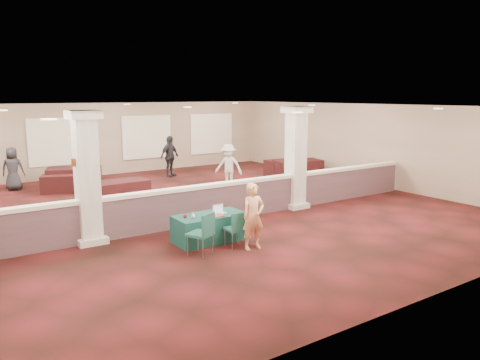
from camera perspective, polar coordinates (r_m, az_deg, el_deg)
ground at (r=14.66m, az=-6.18°, el=-3.73°), size 16.00×16.00×0.00m
wall_back at (r=21.72m, az=-16.20°, el=4.80°), size 16.00×0.04×3.20m
wall_front at (r=8.27m, az=20.50°, el=-3.99°), size 16.00×0.04×3.20m
wall_right at (r=19.38m, az=15.19°, el=4.22°), size 0.04×16.00×3.20m
ceiling at (r=14.23m, az=-6.43°, el=8.87°), size 16.00×16.00×0.02m
partition_wall at (r=13.26m, az=-3.19°, el=-2.68°), size 15.60×0.28×1.10m
column_left at (r=11.69m, az=-18.15°, el=0.40°), size 0.72×0.72×3.20m
column_right at (r=14.80m, az=6.81°, el=2.85°), size 0.72×0.72×3.20m
sconce_left at (r=11.56m, az=-19.58°, el=2.03°), size 0.12×0.12×0.18m
sconce_right at (r=11.71m, az=-16.93°, el=2.28°), size 0.12×0.12×0.18m
near_table at (r=11.56m, az=-3.71°, el=-5.84°), size 1.74×0.88×0.67m
conf_chair_main at (r=11.04m, az=-0.40°, el=-5.65°), size 0.45×0.46×0.86m
conf_chair_side at (r=10.50m, az=-4.47°, el=-6.13°), size 0.66×0.66×0.98m
woman at (r=10.86m, az=1.64°, el=-4.45°), size 0.59×0.42×1.56m
far_table_front_center at (r=15.82m, az=-14.63°, el=-1.52°), size 1.99×1.10×0.78m
far_table_front_right at (r=20.16m, az=7.08°, el=1.29°), size 2.15×1.39×0.81m
far_table_back_left at (r=18.44m, az=-20.59°, el=-0.39°), size 1.78×1.32×0.65m
far_table_back_center at (r=19.03m, az=-19.50°, el=0.23°), size 2.20×1.59×0.80m
far_table_back_right at (r=20.77m, az=5.62°, el=1.49°), size 1.88×1.06×0.73m
attendee_b at (r=18.04m, az=-1.40°, el=1.72°), size 1.06×1.15×1.69m
attendee_c at (r=20.66m, az=-8.57°, el=2.86°), size 1.16×0.87×1.79m
attendee_d at (r=19.50m, az=-25.96°, el=1.24°), size 0.91×0.70×1.63m
laptop_base at (r=11.57m, az=-2.44°, el=-4.06°), size 0.30×0.21×0.02m
laptop_screen at (r=11.63m, az=-2.71°, el=-3.43°), size 0.30×0.01×0.20m
screen_glow at (r=11.63m, az=-2.70°, el=-3.50°), size 0.27×0.01×0.17m
knitting at (r=11.30m, az=-2.95°, el=-4.38°), size 0.37×0.28×0.03m
yarn_cream at (r=11.15m, az=-5.75°, el=-4.43°), size 0.10×0.10×0.10m
yarn_red at (r=11.21m, az=-6.70°, el=-4.40°), size 0.09×0.09×0.09m
yarn_grey at (r=11.37m, az=-5.81°, el=-4.16°), size 0.10×0.10×0.10m
scissors at (r=11.56m, az=-0.54°, el=-4.07°), size 0.11×0.03×0.01m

